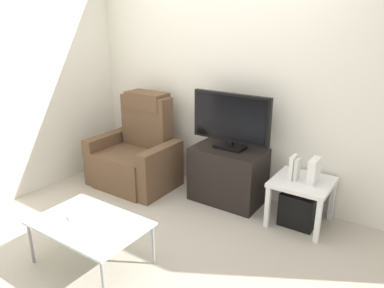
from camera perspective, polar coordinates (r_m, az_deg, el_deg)
ground_plane at (r=3.59m, az=-2.74°, el=-13.25°), size 6.40×6.40×0.00m
wall_back at (r=4.04m, az=6.71°, el=10.18°), size 6.40×0.06×2.60m
wall_side at (r=4.47m, az=-23.07°, el=9.67°), size 0.06×4.48×2.60m
tv_stand at (r=4.01m, az=5.60°, el=-4.75°), size 0.76×0.48×0.60m
television at (r=3.82m, az=6.03°, el=3.75°), size 0.87×0.20×0.59m
recliner_armchair at (r=4.43m, az=-8.54°, el=-1.50°), size 0.98×0.78×1.08m
side_table at (r=3.68m, az=16.71°, el=-6.45°), size 0.54×0.54×0.45m
subwoofer_box at (r=3.77m, az=16.39°, el=-9.45°), size 0.33×0.33×0.33m
book_leftmost at (r=3.61m, az=15.39°, el=-3.51°), size 0.04×0.14×0.24m
book_middle at (r=3.60m, az=15.96°, el=-3.82°), size 0.03×0.10×0.21m
game_console at (r=3.59m, az=18.41°, el=-3.96°), size 0.07×0.20×0.24m
coffee_table at (r=3.09m, az=-15.57°, el=-12.00°), size 0.90×0.60×0.38m
cell_phone at (r=3.18m, az=-17.38°, el=-10.67°), size 0.12×0.17×0.01m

